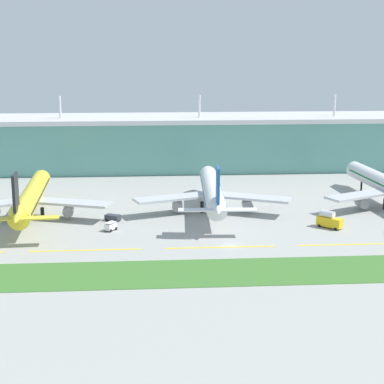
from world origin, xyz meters
name	(u,v)px	position (x,y,z in m)	size (l,w,h in m)	color
ground_plane	(231,245)	(0.00, 0.00, 0.00)	(600.00, 600.00, 0.00)	#9E9E99
terminal_building	(198,142)	(0.00, 106.89, 11.39)	(288.00, 34.00, 31.36)	#5B9E93
airliner_near	(31,197)	(-55.83, 30.42, 6.45)	(48.73, 64.11, 18.90)	yellow
airliner_middle	(212,191)	(-1.44, 34.61, 6.45)	(48.74, 62.24, 18.90)	white
taxiway_stripe_mid_west	(86,250)	(-37.00, -1.38, 0.02)	(28.00, 0.70, 0.04)	yellow
taxiway_stripe_centre	(220,247)	(-3.00, -1.38, 0.02)	(28.00, 0.70, 0.04)	yellow
taxiway_stripe_mid_east	(351,244)	(31.00, -1.38, 0.02)	(28.00, 0.70, 0.04)	yellow
grass_verge	(243,272)	(0.00, -19.58, 0.05)	(300.00, 18.00, 0.10)	#3D702D
pushback_tug	(113,217)	(-31.63, 25.92, 1.10)	(5.01, 4.24, 1.85)	#333842
fuel_truck	(329,220)	(29.64, 14.29, 2.26)	(6.95, 6.91, 4.95)	gold
baggage_cart	(111,226)	(-31.67, 15.67, 1.26)	(3.52, 4.00, 2.48)	silver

